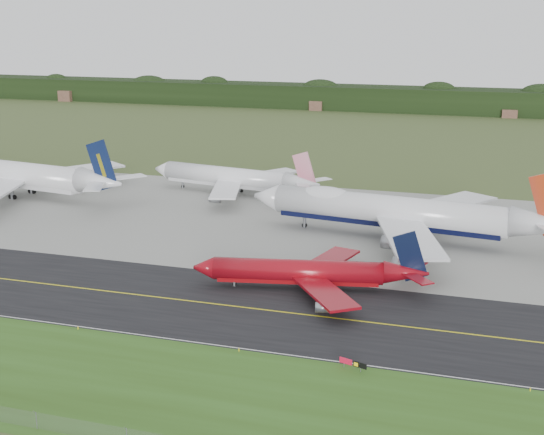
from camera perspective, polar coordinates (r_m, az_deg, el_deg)
The scene contains 15 objects.
ground at distance 130.46m, azimuth 1.50°, elevation -6.52°, with size 600.00×600.00×0.00m, color #3B4B23.
grass_verge at distance 100.36m, azimuth -4.15°, elevation -13.53°, with size 400.00×30.00×0.01m, color #2E4C16.
taxiway at distance 126.89m, azimuth 1.00°, elevation -7.15°, with size 400.00×32.00×0.02m, color black.
apron at distance 177.57m, azimuth 6.03°, elevation -0.70°, with size 400.00×78.00×0.01m, color gray.
taxiway_centreline at distance 126.88m, azimuth 1.00°, elevation -7.14°, with size 400.00×0.40×0.00m, color gold.
taxiway_edge_line at distance 113.33m, azimuth -1.25°, elevation -9.97°, with size 400.00×0.25×0.00m, color silver.
horizon_treeline at distance 394.21m, azimuth 12.63°, elevation 8.51°, with size 700.00×25.00×12.00m.
jet_ba_747 at distance 167.44m, azimuth 9.56°, elevation 0.40°, with size 72.36×59.44×18.20m.
jet_red_737 at distance 136.36m, azimuth 2.94°, elevation -4.14°, with size 42.28×33.98×11.47m.
jet_navy_gold at distance 216.14m, azimuth -18.43°, elevation 3.03°, with size 68.49×59.06×17.69m.
jet_star_tail at distance 208.00m, azimuth -2.88°, elevation 2.99°, with size 51.73×42.78×13.67m.
taxiway_sign at distance 107.82m, azimuth 6.11°, elevation -10.85°, with size 4.11×1.43×1.42m.
edge_marker_left at distance 124.12m, azimuth -14.40°, elevation -8.05°, with size 0.16×0.16×0.50m, color yellow.
edge_marker_center at distance 113.06m, azimuth -2.50°, elevation -9.92°, with size 0.16×0.16×0.50m, color yellow.
edge_marker_right at distance 107.56m, azimuth 18.87°, elevation -12.15°, with size 0.16×0.16×0.50m, color yellow.
Camera 1 is at (33.02, -116.75, 47.95)m, focal length 50.00 mm.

